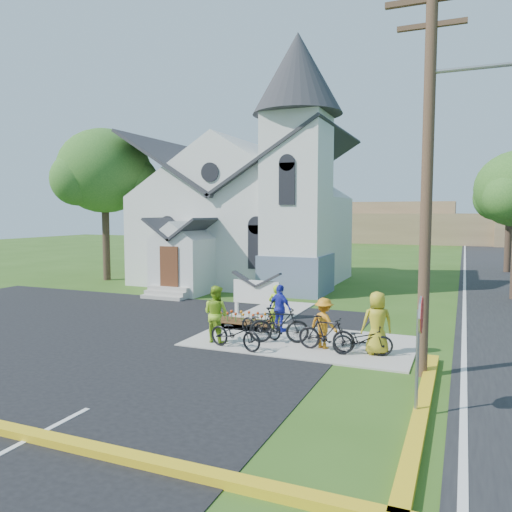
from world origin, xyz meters
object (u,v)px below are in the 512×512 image
at_px(bike_0, 235,333).
at_px(bike_4, 363,340).
at_px(cyclist_3, 324,323).
at_px(bike_1, 279,325).
at_px(bike_3, 326,333).
at_px(cyclist_1, 216,314).
at_px(cyclist_4, 377,323).
at_px(cyclist_0, 277,307).
at_px(bike_2, 261,324).
at_px(stop_sign, 420,330).
at_px(utility_pole, 430,160).
at_px(cyclist_2, 280,308).
at_px(church_sign, 256,293).

xyz_separation_m(bike_0, bike_4, (3.65, 0.80, -0.03)).
bearing_deg(cyclist_3, bike_0, 49.41).
bearing_deg(bike_1, bike_3, -120.20).
bearing_deg(cyclist_1, cyclist_4, -160.88).
bearing_deg(cyclist_0, cyclist_3, 136.13).
bearing_deg(bike_2, stop_sign, -110.32).
distance_m(cyclist_1, bike_2, 1.61).
distance_m(utility_pole, stop_sign, 4.52).
relative_size(stop_sign, cyclist_2, 1.53).
relative_size(utility_pole, bike_3, 5.73).
bearing_deg(bike_4, stop_sign, -170.73).
height_order(bike_3, cyclist_4, cyclist_4).
height_order(bike_0, bike_1, bike_1).
xyz_separation_m(cyclist_3, bike_3, (0.15, -0.28, -0.24)).
xyz_separation_m(cyclist_3, cyclist_4, (1.58, -0.05, 0.15)).
relative_size(utility_pole, bike_0, 5.41).
bearing_deg(cyclist_2, bike_2, 95.15).
height_order(utility_pole, bike_0, utility_pole).
bearing_deg(cyclist_4, cyclist_1, -18.15).
xyz_separation_m(utility_pole, cyclist_0, (-5.15, 3.14, -4.57)).
bearing_deg(bike_1, bike_0, 120.79).
relative_size(utility_pole, bike_1, 5.32).
xyz_separation_m(cyclist_1, bike_4, (4.56, 0.29, -0.45)).
height_order(cyclist_1, cyclist_3, cyclist_1).
height_order(cyclist_3, cyclist_4, cyclist_4).
bearing_deg(bike_3, bike_0, 112.91).
relative_size(cyclist_0, bike_4, 0.91).
height_order(stop_sign, bike_1, stop_sign).
distance_m(church_sign, bike_2, 3.14).
bearing_deg(stop_sign, bike_0, 151.32).
bearing_deg(bike_4, church_sign, 36.65).
xyz_separation_m(bike_1, cyclist_2, (-0.48, 1.43, 0.25)).
relative_size(utility_pole, cyclist_2, 6.15).
relative_size(utility_pole, stop_sign, 4.03).
bearing_deg(cyclist_4, bike_2, -32.66).
bearing_deg(cyclist_4, bike_4, 12.40).
bearing_deg(cyclist_0, cyclist_1, 58.09).
xyz_separation_m(cyclist_0, cyclist_1, (-1.17, -2.34, 0.11)).
xyz_separation_m(stop_sign, cyclist_0, (-5.22, 5.84, -0.95)).
height_order(stop_sign, cyclist_2, stop_sign).
bearing_deg(utility_pole, bike_2, 160.03).
xyz_separation_m(cyclist_4, bike_4, (-0.35, -0.27, -0.46)).
distance_m(utility_pole, cyclist_0, 7.57).
bearing_deg(cyclist_0, bike_2, 80.81).
xyz_separation_m(cyclist_1, bike_1, (1.88, 0.65, -0.34)).
bearing_deg(cyclist_3, bike_2, 12.52).
bearing_deg(cyclist_1, bike_0, 163.63).
bearing_deg(bike_3, bike_1, 83.76).
xyz_separation_m(bike_1, cyclist_4, (3.03, -0.08, 0.35)).
height_order(cyclist_1, cyclist_2, cyclist_1).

